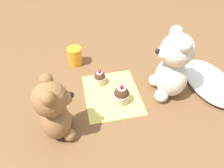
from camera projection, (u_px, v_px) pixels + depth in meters
The scene contains 8 objects.
ground_plane at pixel (112, 95), 0.83m from camera, with size 4.00×4.00×0.00m, color brown.
knitted_placemat at pixel (112, 94), 0.83m from camera, with size 0.25×0.20×0.01m, color #E0D166.
tulle_cloth at pixel (209, 81), 0.85m from camera, with size 0.28×0.17×0.04m, color white.
teddy_bear_cream at pixel (172, 67), 0.76m from camera, with size 0.14×0.14×0.26m.
teddy_bear_tan at pixel (54, 110), 0.63m from camera, with size 0.11×0.12×0.22m.
cupcake_near_cream_bear at pixel (121, 95), 0.78m from camera, with size 0.06×0.06×0.07m.
cupcake_near_tan_bear at pixel (100, 78), 0.86m from camera, with size 0.05×0.05×0.06m.
juice_glass at pixel (75, 56), 0.94m from camera, with size 0.06×0.06×0.08m, color orange.
Camera 1 is at (0.56, -0.12, 0.60)m, focal length 35.00 mm.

